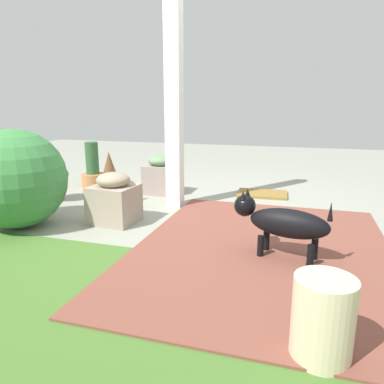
{
  "coord_description": "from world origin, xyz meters",
  "views": [
    {
      "loc": [
        -0.96,
        3.28,
        1.04
      ],
      "look_at": [
        -0.04,
        0.27,
        0.28
      ],
      "focal_mm": 34.06,
      "sensor_mm": 36.0,
      "label": 1
    }
  ],
  "objects_px": {
    "porch_pillar": "(174,80)",
    "stone_planter_mid": "(114,199)",
    "doormat": "(262,194)",
    "terracotta_pot_spiky": "(110,180)",
    "terracotta_pot_tall": "(93,171)",
    "stone_planter_nearest": "(161,175)",
    "ceramic_urn": "(323,319)",
    "terracotta_pot_broad": "(52,179)",
    "round_shrub": "(16,179)",
    "dog": "(282,222)"
  },
  "relations": [
    {
      "from": "porch_pillar",
      "to": "stone_planter_mid",
      "type": "relative_size",
      "value": 5.53
    },
    {
      "from": "stone_planter_mid",
      "to": "doormat",
      "type": "relative_size",
      "value": 0.8
    },
    {
      "from": "terracotta_pot_spiky",
      "to": "terracotta_pot_tall",
      "type": "bearing_deg",
      "value": -47.28
    },
    {
      "from": "stone_planter_nearest",
      "to": "stone_planter_mid",
      "type": "distance_m",
      "value": 1.14
    },
    {
      "from": "ceramic_urn",
      "to": "doormat",
      "type": "xyz_separation_m",
      "value": [
        0.55,
        -2.76,
        -0.17
      ]
    },
    {
      "from": "terracotta_pot_broad",
      "to": "ceramic_urn",
      "type": "xyz_separation_m",
      "value": [
        -2.72,
        1.84,
        -0.06
      ]
    },
    {
      "from": "stone_planter_mid",
      "to": "round_shrub",
      "type": "bearing_deg",
      "value": 25.42
    },
    {
      "from": "stone_planter_mid",
      "to": "doormat",
      "type": "xyz_separation_m",
      "value": [
        -1.16,
        -1.4,
        -0.2
      ]
    },
    {
      "from": "terracotta_pot_tall",
      "to": "porch_pillar",
      "type": "bearing_deg",
      "value": 157.9
    },
    {
      "from": "porch_pillar",
      "to": "ceramic_urn",
      "type": "bearing_deg",
      "value": 123.91
    },
    {
      "from": "terracotta_pot_broad",
      "to": "stone_planter_nearest",
      "type": "bearing_deg",
      "value": -146.88
    },
    {
      "from": "porch_pillar",
      "to": "ceramic_urn",
      "type": "xyz_separation_m",
      "value": [
        -1.37,
        2.04,
        -1.08
      ]
    },
    {
      "from": "porch_pillar",
      "to": "dog",
      "type": "relative_size",
      "value": 3.78
    },
    {
      "from": "stone_planter_mid",
      "to": "terracotta_pot_broad",
      "type": "distance_m",
      "value": 1.13
    },
    {
      "from": "stone_planter_nearest",
      "to": "stone_planter_mid",
      "type": "relative_size",
      "value": 0.99
    },
    {
      "from": "stone_planter_nearest",
      "to": "dog",
      "type": "bearing_deg",
      "value": 134.5
    },
    {
      "from": "stone_planter_nearest",
      "to": "round_shrub",
      "type": "xyz_separation_m",
      "value": [
        0.72,
        1.48,
        0.21
      ]
    },
    {
      "from": "stone_planter_mid",
      "to": "terracotta_pot_tall",
      "type": "relative_size",
      "value": 0.8
    },
    {
      "from": "stone_planter_nearest",
      "to": "doormat",
      "type": "relative_size",
      "value": 0.8
    },
    {
      "from": "round_shrub",
      "to": "ceramic_urn",
      "type": "height_order",
      "value": "round_shrub"
    },
    {
      "from": "round_shrub",
      "to": "doormat",
      "type": "height_order",
      "value": "round_shrub"
    },
    {
      "from": "stone_planter_nearest",
      "to": "ceramic_urn",
      "type": "bearing_deg",
      "value": 124.44
    },
    {
      "from": "round_shrub",
      "to": "dog",
      "type": "height_order",
      "value": "round_shrub"
    },
    {
      "from": "round_shrub",
      "to": "doormat",
      "type": "distance_m",
      "value": 2.6
    },
    {
      "from": "stone_planter_mid",
      "to": "terracotta_pot_spiky",
      "type": "distance_m",
      "value": 0.61
    },
    {
      "from": "round_shrub",
      "to": "ceramic_urn",
      "type": "bearing_deg",
      "value": 157.33
    },
    {
      "from": "ceramic_urn",
      "to": "stone_planter_nearest",
      "type": "bearing_deg",
      "value": -55.56
    },
    {
      "from": "terracotta_pot_broad",
      "to": "ceramic_urn",
      "type": "bearing_deg",
      "value": 145.94
    },
    {
      "from": "porch_pillar",
      "to": "dog",
      "type": "bearing_deg",
      "value": 137.36
    },
    {
      "from": "terracotta_pot_spiky",
      "to": "doormat",
      "type": "xyz_separation_m",
      "value": [
        -1.49,
        -0.89,
        -0.25
      ]
    },
    {
      "from": "stone_planter_nearest",
      "to": "round_shrub",
      "type": "distance_m",
      "value": 1.66
    },
    {
      "from": "stone_planter_mid",
      "to": "terracotta_pot_broad",
      "type": "xyz_separation_m",
      "value": [
        1.02,
        -0.48,
        0.03
      ]
    },
    {
      "from": "porch_pillar",
      "to": "terracotta_pot_spiky",
      "type": "xyz_separation_m",
      "value": [
        0.66,
        0.16,
        -1.0
      ]
    },
    {
      "from": "porch_pillar",
      "to": "doormat",
      "type": "bearing_deg",
      "value": -138.78
    },
    {
      "from": "terracotta_pot_broad",
      "to": "doormat",
      "type": "relative_size",
      "value": 0.69
    },
    {
      "from": "stone_planter_nearest",
      "to": "doormat",
      "type": "height_order",
      "value": "stone_planter_nearest"
    },
    {
      "from": "round_shrub",
      "to": "terracotta_pot_tall",
      "type": "distance_m",
      "value": 1.59
    },
    {
      "from": "doormat",
      "to": "dog",
      "type": "bearing_deg",
      "value": 100.2
    },
    {
      "from": "porch_pillar",
      "to": "dog",
      "type": "distance_m",
      "value": 1.85
    },
    {
      "from": "stone_planter_mid",
      "to": "dog",
      "type": "xyz_separation_m",
      "value": [
        -1.48,
        0.37,
        0.05
      ]
    },
    {
      "from": "terracotta_pot_tall",
      "to": "ceramic_urn",
      "type": "bearing_deg",
      "value": 136.13
    },
    {
      "from": "round_shrub",
      "to": "terracotta_pot_spiky",
      "type": "bearing_deg",
      "value": -114.86
    },
    {
      "from": "terracotta_pot_broad",
      "to": "porch_pillar",
      "type": "bearing_deg",
      "value": -171.59
    },
    {
      "from": "stone_planter_mid",
      "to": "dog",
      "type": "height_order",
      "value": "dog"
    },
    {
      "from": "porch_pillar",
      "to": "stone_planter_nearest",
      "type": "relative_size",
      "value": 5.55
    },
    {
      "from": "stone_planter_mid",
      "to": "terracotta_pot_tall",
      "type": "height_order",
      "value": "terracotta_pot_tall"
    },
    {
      "from": "porch_pillar",
      "to": "terracotta_pot_tall",
      "type": "xyz_separation_m",
      "value": [
        1.3,
        -0.53,
        -1.06
      ]
    },
    {
      "from": "ceramic_urn",
      "to": "terracotta_pot_tall",
      "type": "bearing_deg",
      "value": -43.87
    },
    {
      "from": "terracotta_pot_tall",
      "to": "ceramic_urn",
      "type": "relative_size",
      "value": 1.58
    },
    {
      "from": "stone_planter_nearest",
      "to": "ceramic_urn",
      "type": "distance_m",
      "value": 3.03
    }
  ]
}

